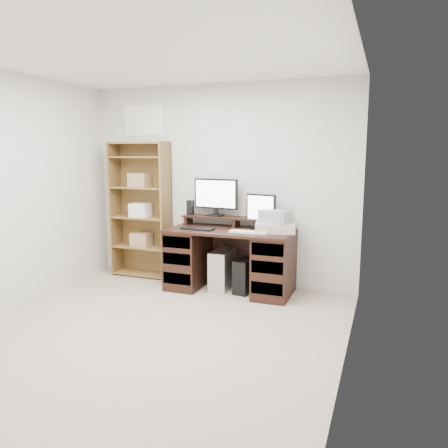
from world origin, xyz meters
The scene contains 14 objects.
room centered at (0.00, 0.00, 1.25)m, with size 3.54×4.04×2.54m.
desk centered at (0.27, 1.64, 0.39)m, with size 1.50×0.70×0.75m.
riser_shelf centered at (0.27, 1.85, 0.84)m, with size 1.40×0.22×0.12m.
monitor_wide centered at (-0.01, 1.88, 1.13)m, with size 0.59×0.17×0.47m.
monitor_small centered at (0.60, 1.81, 0.98)m, with size 0.38×0.18×0.42m.
speaker centered at (-0.35, 1.86, 0.96)m, with size 0.08×0.08×0.19m, color black.
keyboard_black centered at (-0.10, 1.50, 0.76)m, with size 0.40×0.13×0.02m, color black.
keyboard_white centered at (0.54, 1.51, 0.76)m, with size 0.45×0.13×0.02m, color white.
mouse centered at (0.82, 1.55, 0.77)m, with size 0.10×0.06×0.04m, color silver.
printer centered at (0.81, 1.67, 0.81)m, with size 0.45×0.34×0.11m, color #BBB1A3.
basket centered at (0.81, 1.67, 0.93)m, with size 0.33×0.24×0.14m, color gray.
tower_silver centered at (0.15, 1.69, 0.24)m, with size 0.21×0.48×0.48m, color #B8BBC0.
tower_black centered at (0.47, 1.66, 0.20)m, with size 0.23×0.43×0.41m.
bookshelf centered at (-1.07, 1.86, 0.92)m, with size 0.80×0.30×1.80m.
Camera 1 is at (2.00, -3.19, 1.66)m, focal length 35.00 mm.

